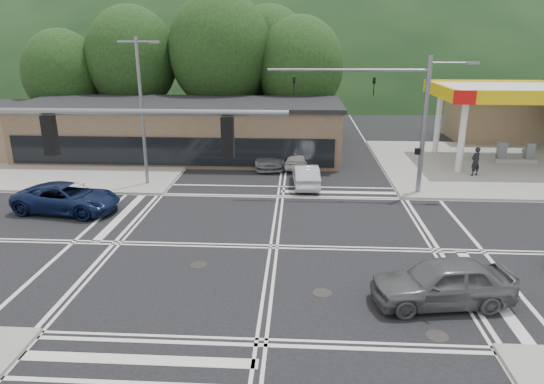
# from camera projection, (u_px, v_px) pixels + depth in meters

# --- Properties ---
(ground) EXTENTS (120.00, 120.00, 0.00)m
(ground) POSITION_uv_depth(u_px,v_px,m) (274.00, 247.00, 21.69)
(ground) COLOR black
(ground) RESTS_ON ground
(sidewalk_ne) EXTENTS (16.00, 16.00, 0.15)m
(sidewalk_ne) POSITION_uv_depth(u_px,v_px,m) (491.00, 166.00, 35.10)
(sidewalk_ne) COLOR gray
(sidewalk_ne) RESTS_ON ground
(sidewalk_nw) EXTENTS (16.00, 16.00, 0.15)m
(sidewalk_nw) POSITION_uv_depth(u_px,v_px,m) (87.00, 160.00, 36.75)
(sidewalk_nw) COLOR gray
(sidewalk_nw) RESTS_ON ground
(gas_station_canopy) EXTENTS (12.32, 8.34, 5.75)m
(gas_station_canopy) POSITION_uv_depth(u_px,v_px,m) (524.00, 95.00, 34.42)
(gas_station_canopy) COLOR silver
(gas_station_canopy) RESTS_ON ground
(convenience_store) EXTENTS (10.00, 6.00, 3.80)m
(convenience_store) POSITION_uv_depth(u_px,v_px,m) (509.00, 119.00, 43.78)
(convenience_store) COLOR #846B4F
(convenience_store) RESTS_ON ground
(commercial_row) EXTENTS (24.00, 8.00, 4.00)m
(commercial_row) POSITION_uv_depth(u_px,v_px,m) (183.00, 131.00, 37.68)
(commercial_row) COLOR brown
(commercial_row) RESTS_ON ground
(hill_north) EXTENTS (252.00, 126.00, 140.00)m
(hill_north) POSITION_uv_depth(u_px,v_px,m) (296.00, 80.00, 107.27)
(hill_north) COLOR black
(hill_north) RESTS_ON ground
(tree_n_a) EXTENTS (8.00, 8.00, 11.75)m
(tree_n_a) POSITION_uv_depth(u_px,v_px,m) (132.00, 59.00, 43.10)
(tree_n_a) COLOR #382619
(tree_n_a) RESTS_ON ground
(tree_n_b) EXTENTS (9.00, 9.00, 12.98)m
(tree_n_b) POSITION_uv_depth(u_px,v_px,m) (220.00, 51.00, 42.46)
(tree_n_b) COLOR #382619
(tree_n_b) RESTS_ON ground
(tree_n_c) EXTENTS (7.60, 7.60, 10.87)m
(tree_n_c) POSITION_uv_depth(u_px,v_px,m) (300.00, 67.00, 42.48)
(tree_n_c) COLOR #382619
(tree_n_c) RESTS_ON ground
(tree_n_d) EXTENTS (6.80, 6.80, 9.76)m
(tree_n_d) POSITION_uv_depth(u_px,v_px,m) (63.00, 74.00, 42.88)
(tree_n_d) COLOR #382619
(tree_n_d) RESTS_ON ground
(tree_n_e) EXTENTS (8.40, 8.40, 11.98)m
(tree_n_e) POSITION_uv_depth(u_px,v_px,m) (269.00, 57.00, 46.25)
(tree_n_e) COLOR #382619
(tree_n_e) RESTS_ON ground
(streetlight_nw) EXTENTS (2.50, 0.25, 9.00)m
(streetlight_nw) POSITION_uv_depth(u_px,v_px,m) (142.00, 105.00, 29.17)
(streetlight_nw) COLOR slate
(streetlight_nw) RESTS_ON ground
(signal_mast_ne) EXTENTS (11.65, 0.30, 8.00)m
(signal_mast_ne) POSITION_uv_depth(u_px,v_px,m) (403.00, 109.00, 27.56)
(signal_mast_ne) COLOR slate
(signal_mast_ne) RESTS_ON ground
(signal_mast_sw) EXTENTS (9.14, 0.28, 8.00)m
(signal_mast_sw) POSITION_uv_depth(u_px,v_px,m) (14.00, 191.00, 12.68)
(signal_mast_sw) COLOR slate
(signal_mast_sw) RESTS_ON ground
(car_blue_west) EXTENTS (5.86, 3.31, 1.54)m
(car_blue_west) POSITION_uv_depth(u_px,v_px,m) (67.00, 198.00, 25.83)
(car_blue_west) COLOR #0D193D
(car_blue_west) RESTS_ON ground
(car_grey_center) EXTENTS (5.15, 2.66, 1.67)m
(car_grey_center) POSITION_uv_depth(u_px,v_px,m) (442.00, 282.00, 16.82)
(car_grey_center) COLOR #535558
(car_grey_center) RESTS_ON ground
(car_queue_a) EXTENTS (1.79, 4.35, 1.40)m
(car_queue_a) POSITION_uv_depth(u_px,v_px,m) (306.00, 175.00, 30.33)
(car_queue_a) COLOR silver
(car_queue_a) RESTS_ON ground
(car_queue_b) EXTENTS (2.08, 4.12, 1.35)m
(car_queue_b) POSITION_uv_depth(u_px,v_px,m) (298.00, 158.00, 34.74)
(car_queue_b) COLOR silver
(car_queue_b) RESTS_ON ground
(car_northbound) EXTENTS (2.82, 5.34, 1.47)m
(car_northbound) POSITION_uv_depth(u_px,v_px,m) (267.00, 156.00, 35.18)
(car_northbound) COLOR slate
(car_northbound) RESTS_ON ground
(pedestrian) EXTENTS (0.84, 0.74, 1.93)m
(pedestrian) POSITION_uv_depth(u_px,v_px,m) (476.00, 161.00, 32.06)
(pedestrian) COLOR black
(pedestrian) RESTS_ON sidewalk_ne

